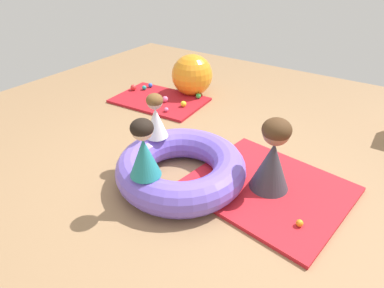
{
  "coord_description": "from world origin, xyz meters",
  "views": [
    {
      "loc": [
        1.55,
        -2.33,
        2.11
      ],
      "look_at": [
        -0.08,
        0.07,
        0.35
      ],
      "focal_mm": 30.87,
      "sensor_mm": 36.0,
      "label": 1
    }
  ],
  "objects": [
    {
      "name": "ground_plane",
      "position": [
        0.0,
        0.0,
        0.0
      ],
      "size": [
        8.0,
        8.0,
        0.0
      ],
      "primitive_type": "plane",
      "color": "#93704C"
    },
    {
      "name": "gym_mat_near_right",
      "position": [
        -1.55,
        1.33,
        0.02
      ],
      "size": [
        1.43,
        1.0,
        0.04
      ],
      "primitive_type": "cube",
      "rotation": [
        0.0,
        0.0,
        0.07
      ],
      "color": "#B21923",
      "rests_on": "ground"
    },
    {
      "name": "gym_mat_near_left",
      "position": [
        0.72,
        0.25,
        0.02
      ],
      "size": [
        1.63,
        1.47,
        0.04
      ],
      "primitive_type": "cube",
      "rotation": [
        0.0,
        0.0,
        -0.14
      ],
      "color": "red",
      "rests_on": "ground"
    },
    {
      "name": "inflatable_cushion",
      "position": [
        -0.08,
        -0.13,
        0.17
      ],
      "size": [
        1.32,
        1.32,
        0.33
      ],
      "primitive_type": "torus",
      "color": "#7056D1",
      "rests_on": "ground"
    },
    {
      "name": "child_in_white",
      "position": [
        -0.5,
        0.02,
        0.57
      ],
      "size": [
        0.29,
        0.29,
        0.49
      ],
      "rotation": [
        0.0,
        0.0,
        1.41
      ],
      "color": "white",
      "rests_on": "inflatable_cushion"
    },
    {
      "name": "child_in_teal",
      "position": [
        -0.14,
        -0.58,
        0.6
      ],
      "size": [
        0.3,
        0.3,
        0.55
      ],
      "rotation": [
        0.0,
        0.0,
        1.51
      ],
      "color": "teal",
      "rests_on": "inflatable_cushion"
    },
    {
      "name": "adult_seated",
      "position": [
        0.72,
        0.25,
        0.41
      ],
      "size": [
        0.54,
        0.54,
        0.75
      ],
      "rotation": [
        0.0,
        0.0,
        2.38
      ],
      "color": "#383842",
      "rests_on": "gym_mat_near_left"
    },
    {
      "name": "play_ball_pink",
      "position": [
        -1.41,
        1.29,
        0.09
      ],
      "size": [
        0.09,
        0.09,
        0.09
      ],
      "primitive_type": "sphere",
      "color": "pink",
      "rests_on": "gym_mat_near_right"
    },
    {
      "name": "play_ball_blue",
      "position": [
        -1.99,
        1.63,
        0.08
      ],
      "size": [
        0.07,
        0.07,
        0.07
      ],
      "primitive_type": "sphere",
      "color": "blue",
      "rests_on": "gym_mat_near_right"
    },
    {
      "name": "play_ball_red",
      "position": [
        -2.14,
        1.37,
        0.09
      ],
      "size": [
        0.1,
        0.1,
        0.1
      ],
      "primitive_type": "sphere",
      "color": "red",
      "rests_on": "gym_mat_near_right"
    },
    {
      "name": "play_ball_yellow",
      "position": [
        -1.08,
        1.31,
        0.08
      ],
      "size": [
        0.09,
        0.09,
        0.09
      ],
      "primitive_type": "sphere",
      "color": "yellow",
      "rests_on": "gym_mat_near_right"
    },
    {
      "name": "play_ball_orange",
      "position": [
        1.16,
        -0.11,
        0.07
      ],
      "size": [
        0.06,
        0.06,
        0.06
      ],
      "primitive_type": "sphere",
      "color": "orange",
      "rests_on": "gym_mat_near_left"
    },
    {
      "name": "play_ball_teal",
      "position": [
        -2.0,
        1.49,
        0.08
      ],
      "size": [
        0.07,
        0.07,
        0.07
      ],
      "primitive_type": "sphere",
      "color": "teal",
      "rests_on": "gym_mat_near_right"
    },
    {
      "name": "play_ball_green",
      "position": [
        -1.06,
        1.69,
        0.08
      ],
      "size": [
        0.08,
        0.08,
        0.08
      ],
      "primitive_type": "sphere",
      "color": "green",
      "rests_on": "gym_mat_near_right"
    },
    {
      "name": "play_ball_pink_second",
      "position": [
        -1.18,
        1.03,
        0.07
      ],
      "size": [
        0.07,
        0.07,
        0.07
      ],
      "primitive_type": "sphere",
      "color": "pink",
      "rests_on": "gym_mat_near_right"
    },
    {
      "name": "exercise_ball_large",
      "position": [
        -1.29,
        1.86,
        0.33
      ],
      "size": [
        0.65,
        0.65,
        0.65
      ],
      "primitive_type": "sphere",
      "color": "orange",
      "rests_on": "ground"
    }
  ]
}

